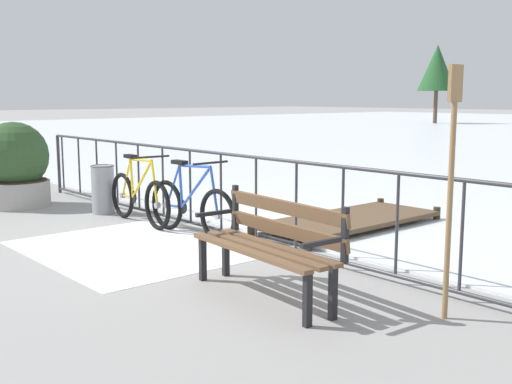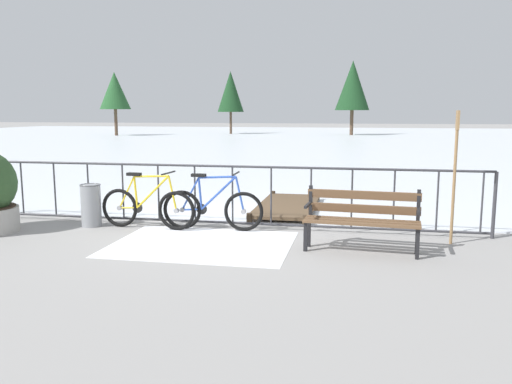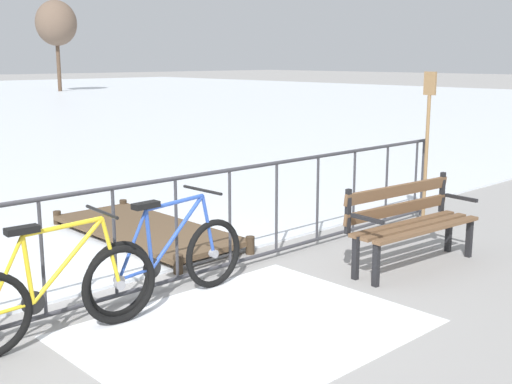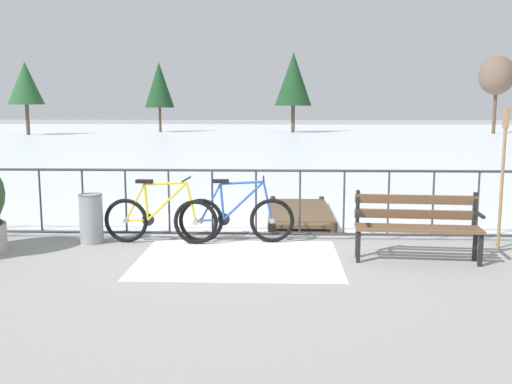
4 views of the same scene
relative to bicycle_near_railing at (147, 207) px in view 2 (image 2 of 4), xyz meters
The scene contains 13 objects.
ground_plane 1.18m from the bicycle_near_railing, 18.44° to the left, with size 160.00×160.00×0.00m, color gray.
frozen_pond 28.78m from the bicycle_near_railing, 87.89° to the left, with size 80.00×56.00×0.03m, color silver.
snow_patch 1.52m from the bicycle_near_railing, 34.94° to the right, with size 2.66×2.06×0.01m, color white.
railing_fence 1.14m from the bicycle_near_railing, 18.44° to the left, with size 9.06×0.06×1.07m.
bicycle_near_railing is the anchor object (origin of this frame).
bicycle_second 1.12m from the bicycle_near_railing, ahead, with size 1.71×0.52×0.97m.
park_bench 3.63m from the bicycle_near_railing, 12.27° to the right, with size 1.63×0.61×0.89m.
trash_bin 1.03m from the bicycle_near_railing, behind, with size 0.35×0.35×0.73m.
oar_upright 4.93m from the bicycle_near_railing, ahead, with size 0.04×0.16×1.98m.
wooden_dock 2.90m from the bicycle_near_railing, 42.80° to the left, with size 1.10×2.71×0.20m.
tree_far_west 37.77m from the bicycle_near_railing, 101.65° to the left, with size 2.30×2.30×5.45m.
tree_centre 35.75m from the bicycle_near_railing, 116.71° to the left, with size 2.48×2.48×5.13m.
tree_east_mid 36.74m from the bicycle_near_railing, 85.49° to the left, with size 2.83×2.83×6.12m.
Camera 2 is at (2.40, -8.51, 1.96)m, focal length 36.66 mm.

